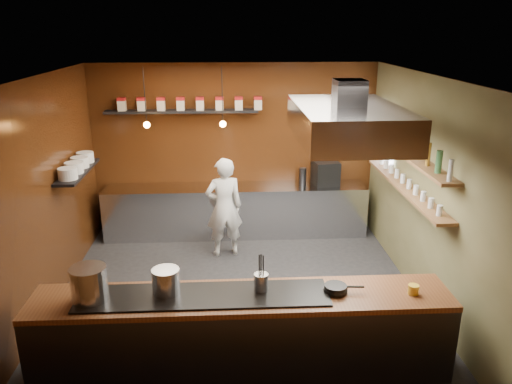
{
  "coord_description": "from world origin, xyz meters",
  "views": [
    {
      "loc": [
        -0.11,
        -6.18,
        3.59
      ],
      "look_at": [
        0.26,
        0.4,
        1.38
      ],
      "focal_mm": 35.0,
      "sensor_mm": 36.0,
      "label": 1
    }
  ],
  "objects": [
    {
      "name": "bottle_shelf_lower",
      "position": [
        2.34,
        0.3,
        1.45
      ],
      "size": [
        0.26,
        2.8,
        0.04
      ],
      "primitive_type": "cube",
      "color": "brown",
      "rests_on": "right_wall"
    },
    {
      "name": "espresso_machine",
      "position": [
        1.59,
        2.22,
        1.11
      ],
      "size": [
        0.48,
        0.46,
        0.42
      ],
      "primitive_type": "cube",
      "rotation": [
        0.0,
        0.0,
        0.16
      ],
      "color": "black",
      "rests_on": "prep_counter"
    },
    {
      "name": "bottles",
      "position": [
        2.34,
        0.3,
        2.06
      ],
      "size": [
        0.06,
        2.66,
        0.24
      ],
      "color": "silver",
      "rests_on": "bottle_shelf_upper"
    },
    {
      "name": "floor",
      "position": [
        0.0,
        0.0,
        0.0
      ],
      "size": [
        5.0,
        5.0,
        0.0
      ],
      "primitive_type": "plane",
      "color": "black",
      "rests_on": "ground"
    },
    {
      "name": "back_wall",
      "position": [
        0.0,
        2.5,
        1.5
      ],
      "size": [
        5.0,
        0.0,
        5.0
      ],
      "primitive_type": "plane",
      "rotation": [
        1.57,
        0.0,
        0.0
      ],
      "color": "#321609",
      "rests_on": "ground"
    },
    {
      "name": "window_pane",
      "position": [
        2.45,
        1.7,
        1.9
      ],
      "size": [
        0.0,
        1.0,
        1.0
      ],
      "primitive_type": "plane",
      "rotation": [
        1.57,
        0.0,
        -1.57
      ],
      "color": "white",
      "rests_on": "right_wall"
    },
    {
      "name": "chef",
      "position": [
        -0.2,
        1.33,
        0.82
      ],
      "size": [
        0.67,
        0.51,
        1.64
      ],
      "primitive_type": "imported",
      "rotation": [
        0.0,
        0.0,
        3.36
      ],
      "color": "white",
      "rests_on": "floor"
    },
    {
      "name": "stockpot_large",
      "position": [
        -1.54,
        -1.63,
        1.12
      ],
      "size": [
        0.37,
        0.37,
        0.36
      ],
      "primitive_type": "cylinder",
      "rotation": [
        0.0,
        0.0,
        0.01
      ],
      "color": "silver",
      "rests_on": "pass_counter"
    },
    {
      "name": "right_wall",
      "position": [
        2.5,
        0.0,
        1.5
      ],
      "size": [
        0.0,
        5.0,
        5.0
      ],
      "primitive_type": "plane",
      "rotation": [
        1.57,
        0.0,
        -1.57
      ],
      "color": "brown",
      "rests_on": "ground"
    },
    {
      "name": "pendant_right",
      "position": [
        -0.2,
        1.7,
        2.15
      ],
      "size": [
        0.1,
        0.1,
        0.95
      ],
      "color": "black",
      "rests_on": "ceiling"
    },
    {
      "name": "left_wall",
      "position": [
        -2.5,
        0.0,
        1.5
      ],
      "size": [
        0.0,
        5.0,
        5.0
      ],
      "primitive_type": "plane",
      "rotation": [
        1.57,
        0.0,
        1.57
      ],
      "color": "#321609",
      "rests_on": "ground"
    },
    {
      "name": "ceiling",
      "position": [
        0.0,
        0.0,
        3.0
      ],
      "size": [
        5.0,
        5.0,
        0.0
      ],
      "primitive_type": "plane",
      "rotation": [
        3.14,
        0.0,
        0.0
      ],
      "color": "silver",
      "rests_on": "back_wall"
    },
    {
      "name": "butter_jar",
      "position": [
        1.79,
        -1.67,
        0.97
      ],
      "size": [
        0.12,
        0.12,
        0.1
      ],
      "primitive_type": "cylinder",
      "rotation": [
        0.0,
        0.0,
        0.12
      ],
      "color": "gold",
      "rests_on": "pass_counter"
    },
    {
      "name": "prep_counter",
      "position": [
        0.0,
        2.17,
        0.45
      ],
      "size": [
        4.6,
        0.65,
        0.9
      ],
      "primitive_type": "cube",
      "color": "silver",
      "rests_on": "floor"
    },
    {
      "name": "plate_stacks",
      "position": [
        -2.34,
        1.0,
        1.65
      ],
      "size": [
        0.26,
        1.16,
        0.16
      ],
      "color": "white",
      "rests_on": "plate_shelf"
    },
    {
      "name": "tin_shelf",
      "position": [
        -0.9,
        2.36,
        2.2
      ],
      "size": [
        2.6,
        0.26,
        0.04
      ],
      "primitive_type": "cube",
      "color": "black",
      "rests_on": "back_wall"
    },
    {
      "name": "pendant_left",
      "position": [
        -1.4,
        1.7,
        2.15
      ],
      "size": [
        0.1,
        0.1,
        0.95
      ],
      "color": "black",
      "rests_on": "ceiling"
    },
    {
      "name": "plate_shelf",
      "position": [
        -2.34,
        1.0,
        1.55
      ],
      "size": [
        0.3,
        1.4,
        0.04
      ],
      "primitive_type": "cube",
      "color": "black",
      "rests_on": "left_wall"
    },
    {
      "name": "stockpot_small",
      "position": [
        -0.79,
        -1.54,
        1.07
      ],
      "size": [
        0.35,
        0.35,
        0.27
      ],
      "primitive_type": "cylinder",
      "rotation": [
        0.0,
        0.0,
        -0.24
      ],
      "color": "silver",
      "rests_on": "pass_counter"
    },
    {
      "name": "frying_pan",
      "position": [
        0.99,
        -1.59,
        0.97
      ],
      "size": [
        0.42,
        0.25,
        0.06
      ],
      "color": "black",
      "rests_on": "pass_counter"
    },
    {
      "name": "utensil_crock",
      "position": [
        0.2,
        -1.55,
        1.04
      ],
      "size": [
        0.17,
        0.17,
        0.19
      ],
      "primitive_type": "cylinder",
      "rotation": [
        0.0,
        0.0,
        -0.16
      ],
      "color": "silver",
      "rests_on": "pass_counter"
    },
    {
      "name": "extractor_hood",
      "position": [
        1.3,
        -0.4,
        2.51
      ],
      "size": [
        1.2,
        2.0,
        0.72
      ],
      "color": "#38383D",
      "rests_on": "ceiling"
    },
    {
      "name": "wine_glasses",
      "position": [
        2.34,
        0.3,
        1.53
      ],
      "size": [
        0.07,
        2.37,
        0.13
      ],
      "color": "silver",
      "rests_on": "bottle_shelf_lower"
    },
    {
      "name": "pass_counter",
      "position": [
        -0.0,
        -1.6,
        0.47
      ],
      "size": [
        4.4,
        0.72,
        0.94
      ],
      "color": "#38383D",
      "rests_on": "floor"
    },
    {
      "name": "bottle_shelf_upper",
      "position": [
        2.34,
        0.3,
        1.92
      ],
      "size": [
        0.26,
        2.8,
        0.04
      ],
      "primitive_type": "cube",
      "color": "brown",
      "rests_on": "right_wall"
    },
    {
      "name": "storage_tins",
      "position": [
        -0.75,
        2.36,
        2.33
      ],
      "size": [
        2.43,
        0.13,
        0.22
      ],
      "color": "beige",
      "rests_on": "tin_shelf"
    }
  ]
}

